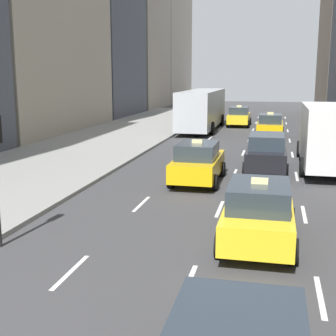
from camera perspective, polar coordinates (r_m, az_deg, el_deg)
sidewalk_left at (r=30.99m, az=-8.71°, el=2.91°), size 8.00×66.00×0.15m
lane_markings at (r=24.98m, az=8.71°, el=0.73°), size 5.72×56.00×0.01m
taxi_lead at (r=12.96m, az=10.99°, el=-5.33°), size 2.02×4.40×1.87m
taxi_second at (r=35.05m, az=12.32°, el=5.08°), size 2.02×4.40×1.87m
taxi_third at (r=19.95m, az=3.66°, el=0.73°), size 2.02×4.40×1.87m
taxi_fourth at (r=42.43m, az=8.65°, el=6.26°), size 2.02×4.40×1.87m
sedan_black_near at (r=22.72m, az=11.91°, el=1.89°), size 2.02×4.82×1.80m
city_bus at (r=39.32m, az=4.19°, el=7.29°), size 2.80×11.61×3.25m
box_truck at (r=23.93m, az=18.77°, el=3.93°), size 2.58×8.40×3.15m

